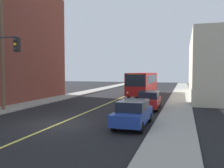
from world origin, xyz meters
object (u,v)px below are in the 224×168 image
(city_bus, at_px, (143,83))
(parked_car_red, at_px, (149,100))
(utility_pole_near, at_px, (2,37))
(parked_car_blue, at_px, (133,113))

(city_bus, height_order, parked_car_red, city_bus)
(city_bus, distance_m, parked_car_red, 12.06)
(city_bus, relative_size, parked_car_red, 2.74)
(city_bus, distance_m, utility_pole_near, 19.50)
(parked_car_blue, bearing_deg, parked_car_red, 90.06)
(city_bus, xyz_separation_m, utility_pole_near, (-9.24, -16.57, 4.52))
(parked_car_red, bearing_deg, city_bus, 102.28)
(city_bus, distance_m, parked_car_blue, 18.85)
(parked_car_blue, bearing_deg, utility_pole_near, 169.98)
(parked_car_red, height_order, utility_pole_near, utility_pole_near)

